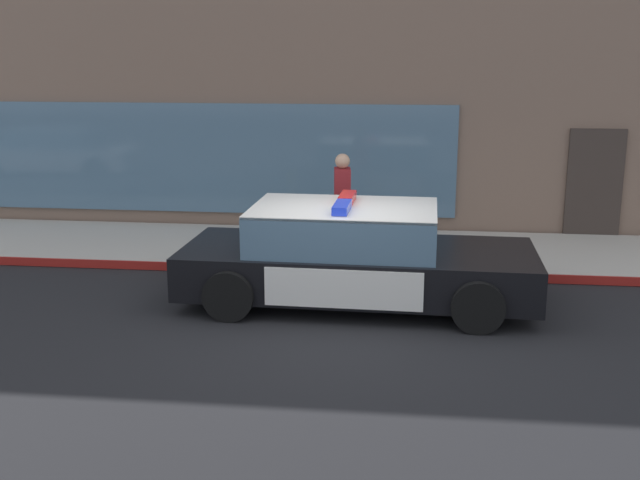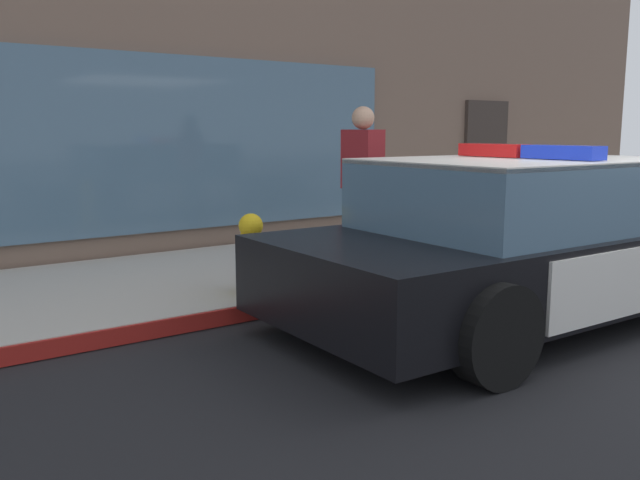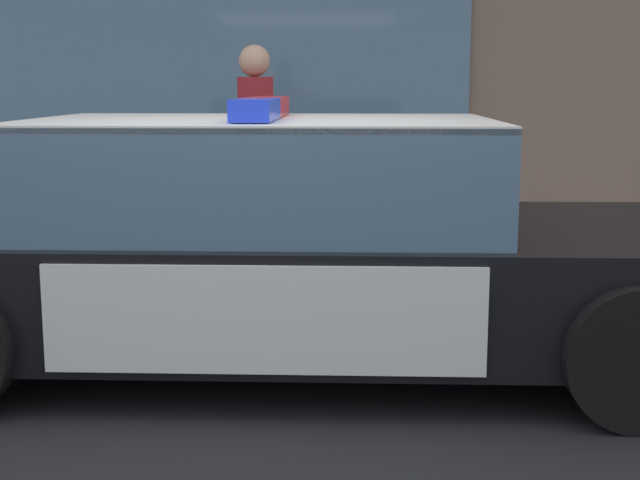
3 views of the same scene
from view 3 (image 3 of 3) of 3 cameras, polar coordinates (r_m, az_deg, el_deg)
name	(u,v)px [view 3 (image 3 of 3)]	position (r m, az deg, el deg)	size (l,w,h in m)	color
ground	(255,395)	(4.66, -4.15, -9.81)	(48.00, 48.00, 0.00)	black
sidewalk	(287,258)	(7.78, -2.11, -1.16)	(48.00, 2.78, 0.15)	#B2ADA3
curb_red_paint	(277,296)	(6.41, -2.74, -3.57)	(28.80, 0.04, 0.14)	maroon
police_cruiser	(288,244)	(5.05, -2.08, -0.24)	(4.92, 2.26, 1.49)	black
fire_hydrant	(50,228)	(7.00, -16.81, 0.72)	(0.34, 0.39, 0.73)	gold
pedestrian_on_sidewalk	(256,157)	(6.93, -4.12, 5.29)	(0.31, 0.43, 1.71)	#23232D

